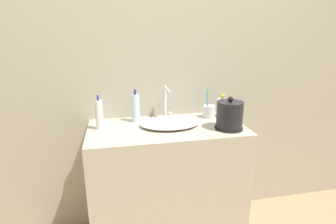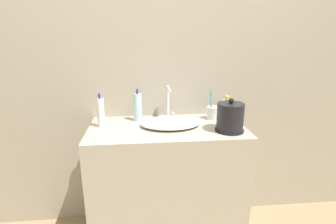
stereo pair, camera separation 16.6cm
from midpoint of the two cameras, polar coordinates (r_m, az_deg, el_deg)
name	(u,v)px [view 2 (the right image)]	position (r m, az deg, el deg)	size (l,w,h in m)	color
wall_back	(163,52)	(1.86, 1.55, 12.99)	(6.00, 0.04, 2.60)	#ADA38E
vanity_counter	(167,184)	(1.88, 2.40, -15.49)	(1.00, 0.50, 0.84)	#B7AD99
sink_basin	(170,123)	(1.71, 3.27, -2.37)	(0.39, 0.28, 0.04)	silver
faucet	(169,100)	(1.81, 2.78, 2.50)	(0.06, 0.17, 0.23)	silver
electric_kettle	(230,118)	(1.66, 16.17, -1.34)	(0.18, 0.18, 0.21)	black
toothbrush_cup	(212,113)	(1.88, 12.14, -0.15)	(0.08, 0.08, 0.21)	silver
lotion_bottle	(226,109)	(1.91, 14.97, 0.58)	(0.07, 0.07, 0.16)	silver
shampoo_bottle	(101,113)	(1.70, -11.78, -0.18)	(0.05, 0.05, 0.22)	white
mouthwash_bottle	(138,107)	(1.79, -3.98, 1.03)	(0.05, 0.05, 0.22)	silver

